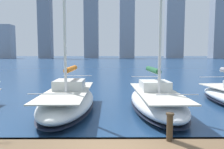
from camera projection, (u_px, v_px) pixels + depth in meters
city_skyline at (119, 26)px, 163.96m from camera, size 169.57×20.49×54.30m
sailboat_forest at (156, 100)px, 12.79m from camera, size 2.96×8.00×10.30m
sailboat_orange at (68, 99)px, 12.79m from camera, size 2.90×8.26×10.55m
mooring_post at (170, 126)px, 6.94m from camera, size 0.26×0.26×0.91m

